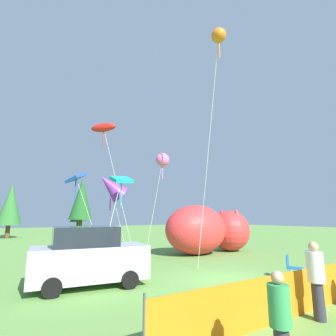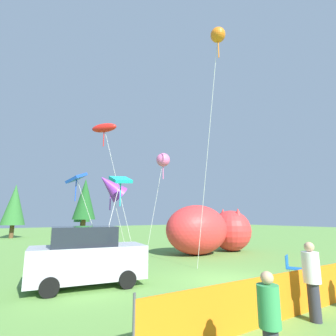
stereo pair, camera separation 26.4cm
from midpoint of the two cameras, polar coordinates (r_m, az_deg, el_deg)
ground_plane at (r=11.51m, az=13.59°, el=-22.92°), size 120.00×120.00×0.00m
parked_car at (r=10.71m, az=-16.53°, el=-18.02°), size 4.38×2.56×2.16m
folding_chair at (r=12.59m, az=25.79°, el=-18.61°), size 0.73×0.73×0.94m
inflatable_cat at (r=19.06m, az=9.17°, el=-13.38°), size 7.11×3.36×3.30m
safety_fence at (r=8.08m, az=25.25°, el=-23.76°), size 8.53×0.48×1.21m
spectator_in_grey_shirt at (r=8.04m, az=29.72°, el=-19.95°), size 0.41×0.41×1.89m
spectator_in_blue_shirt at (r=5.18m, az=22.80°, el=-28.19°), size 0.36×0.36×1.64m
kite_purple_delta at (r=14.61m, az=-11.84°, el=-3.90°), size 2.48×1.28×5.04m
kite_blue_box at (r=15.61m, az=-18.78°, el=-2.35°), size 2.54×1.24×5.02m
kite_teal_diamond at (r=12.98m, az=-9.72°, el=-2.77°), size 1.83×1.31×4.56m
kite_orange_flower at (r=15.52m, az=11.32°, el=26.23°), size 0.77×2.23×12.24m
kite_red_lizard at (r=18.60m, az=-13.31°, el=8.39°), size 2.60×2.64×8.88m
kite_pink_octopus at (r=17.51m, az=-0.65°, el=1.72°), size 1.44×0.92×6.71m
horizon_tree_east at (r=44.51m, az=-17.49°, el=-6.48°), size 3.59×3.59×8.57m
horizon_tree_mid at (r=36.71m, az=-30.27°, el=-6.90°), size 2.67×2.67×6.38m
horizon_tree_northeast at (r=49.68m, az=-17.97°, el=-8.23°), size 2.76×2.76×6.59m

